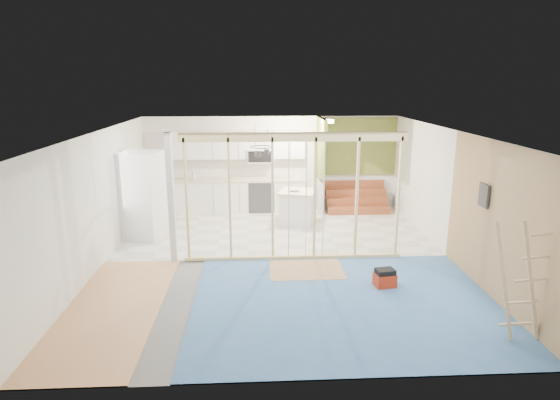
{
  "coord_description": "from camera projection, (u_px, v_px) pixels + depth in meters",
  "views": [
    {
      "loc": [
        -0.44,
        -8.93,
        3.54
      ],
      "look_at": [
        0.06,
        0.6,
        1.1
      ],
      "focal_mm": 30.0,
      "sensor_mm": 36.0,
      "label": 1
    }
  ],
  "objects": [
    {
      "name": "electrical_panel",
      "position": [
        484.0,
        195.0,
        7.95
      ],
      "size": [
        0.04,
        0.3,
        0.4
      ],
      "primitive_type": "cube",
      "color": "#3D3C42",
      "rests_on": "room"
    },
    {
      "name": "toolbox",
      "position": [
        385.0,
        279.0,
        8.23
      ],
      "size": [
        0.4,
        0.32,
        0.34
      ],
      "rotation": [
        0.0,
        0.0,
        0.17
      ],
      "color": "#AA270F",
      "rests_on": "room"
    },
    {
      "name": "pot_rack",
      "position": [
        261.0,
        149.0,
        10.86
      ],
      "size": [
        0.52,
        0.52,
        0.72
      ],
      "color": "black",
      "rests_on": "room"
    },
    {
      "name": "ceiling_light",
      "position": [
        328.0,
        121.0,
        11.88
      ],
      "size": [
        0.32,
        0.32,
        0.08
      ],
      "primitive_type": "cylinder",
      "color": "#FFEABF",
      "rests_on": "room"
    },
    {
      "name": "sheathing_panel",
      "position": [
        502.0,
        226.0,
        7.46
      ],
      "size": [
        0.02,
        4.0,
        2.6
      ],
      "primitive_type": "cube",
      "color": "tan",
      "rests_on": "room"
    },
    {
      "name": "base_cabinets",
      "position": [
        213.0,
        198.0,
        12.59
      ],
      "size": [
        4.45,
        2.24,
        0.93
      ],
      "color": "white",
      "rests_on": "room"
    },
    {
      "name": "floor_overlays",
      "position": [
        282.0,
        258.0,
        9.6
      ],
      "size": [
        7.0,
        8.0,
        0.03
      ],
      "color": "silver",
      "rests_on": "room"
    },
    {
      "name": "soap_bottle_a",
      "position": [
        193.0,
        174.0,
        12.7
      ],
      "size": [
        0.14,
        0.14,
        0.28
      ],
      "primitive_type": "imported",
      "rotation": [
        0.0,
        0.0,
        -0.34
      ],
      "color": "silver",
      "rests_on": "base_cabinets"
    },
    {
      "name": "room",
      "position": [
        279.0,
        198.0,
        9.22
      ],
      "size": [
        7.01,
        8.01,
        2.61
      ],
      "color": "slate",
      "rests_on": "ground"
    },
    {
      "name": "ladder",
      "position": [
        521.0,
        281.0,
        6.38
      ],
      "size": [
        0.92,
        0.16,
        1.73
      ],
      "rotation": [
        0.0,
        0.0,
        -0.3
      ],
      "color": "tan",
      "rests_on": "room"
    },
    {
      "name": "stud_frame",
      "position": [
        268.0,
        184.0,
        9.14
      ],
      "size": [
        4.66,
        0.14,
        2.6
      ],
      "color": "beige",
      "rests_on": "room"
    },
    {
      "name": "bowl",
      "position": [
        294.0,
        190.0,
        11.69
      ],
      "size": [
        0.27,
        0.27,
        0.06
      ],
      "primitive_type": "imported",
      "rotation": [
        0.0,
        0.0,
        -0.09
      ],
      "color": "silver",
      "rests_on": "island"
    },
    {
      "name": "fridge",
      "position": [
        143.0,
        195.0,
        10.68
      ],
      "size": [
        1.06,
        1.03,
        2.01
      ],
      "rotation": [
        0.0,
        0.0,
        -0.25
      ],
      "color": "white",
      "rests_on": "room"
    },
    {
      "name": "soap_bottle_b",
      "position": [
        298.0,
        175.0,
        12.79
      ],
      "size": [
        0.11,
        0.11,
        0.2
      ],
      "primitive_type": "imported",
      "rotation": [
        0.0,
        0.0,
        -0.19
      ],
      "color": "white",
      "rests_on": "base_cabinets"
    },
    {
      "name": "green_partition",
      "position": [
        346.0,
        177.0,
        12.95
      ],
      "size": [
        2.25,
        1.51,
        2.6
      ],
      "color": "olive",
      "rests_on": "room"
    },
    {
      "name": "upper_cabinets",
      "position": [
        241.0,
        146.0,
        12.74
      ],
      "size": [
        3.6,
        0.41,
        0.85
      ],
      "color": "white",
      "rests_on": "room"
    },
    {
      "name": "island",
      "position": [
        297.0,
        207.0,
        11.84
      ],
      "size": [
        1.07,
        1.07,
        0.86
      ],
      "rotation": [
        0.0,
        0.0,
        -0.26
      ],
      "color": "white",
      "rests_on": "room"
    }
  ]
}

